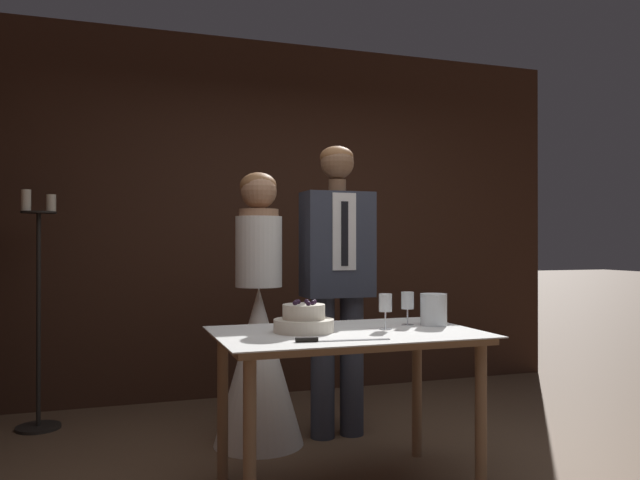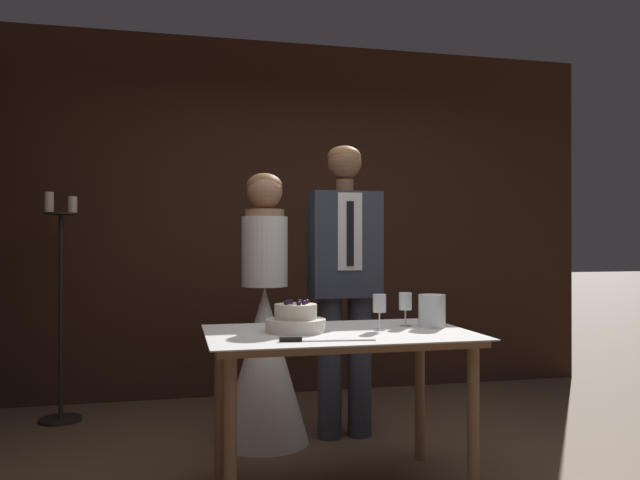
# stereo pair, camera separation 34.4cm
# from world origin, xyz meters

# --- Properties ---
(wall_back) EXTENTS (5.04, 0.12, 2.84)m
(wall_back) POSITION_xyz_m (0.00, 2.29, 1.42)
(wall_back) COLOR #382116
(wall_back) RESTS_ON ground_plane
(cake_table) EXTENTS (1.29, 0.82, 0.78)m
(cake_table) POSITION_xyz_m (-0.19, 0.22, 0.68)
(cake_table) COLOR #8E6B4C
(cake_table) RESTS_ON ground_plane
(tiered_cake) EXTENTS (0.30, 0.30, 0.16)m
(tiered_cake) POSITION_xyz_m (-0.39, 0.27, 0.83)
(tiered_cake) COLOR silver
(tiered_cake) RESTS_ON cake_table
(cake_knife) EXTENTS (0.43, 0.08, 0.02)m
(cake_knife) POSITION_xyz_m (-0.39, -0.04, 0.78)
(cake_knife) COLOR silver
(cake_knife) RESTS_ON cake_table
(wine_glass_near) EXTENTS (0.07, 0.07, 0.18)m
(wine_glass_near) POSITION_xyz_m (0.20, 0.33, 0.90)
(wine_glass_near) COLOR silver
(wine_glass_near) RESTS_ON cake_table
(wine_glass_middle) EXTENTS (0.07, 0.07, 0.18)m
(wine_glass_middle) POSITION_xyz_m (0.02, 0.22, 0.90)
(wine_glass_middle) COLOR silver
(wine_glass_middle) RESTS_ON cake_table
(hurricane_candle) EXTENTS (0.14, 0.14, 0.17)m
(hurricane_candle) POSITION_xyz_m (0.33, 0.28, 0.86)
(hurricane_candle) COLOR silver
(hurricane_candle) RESTS_ON cake_table
(bride) EXTENTS (0.54, 0.54, 1.64)m
(bride) POSITION_xyz_m (-0.44, 1.03, 0.61)
(bride) COLOR white
(bride) RESTS_ON ground_plane
(groom) EXTENTS (0.43, 0.25, 1.82)m
(groom) POSITION_xyz_m (0.07, 1.03, 1.03)
(groom) COLOR #333847
(groom) RESTS_ON ground_plane
(candle_stand) EXTENTS (0.28, 0.28, 1.56)m
(candle_stand) POSITION_xyz_m (-1.73, 1.80, 0.71)
(candle_stand) COLOR black
(candle_stand) RESTS_ON ground_plane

